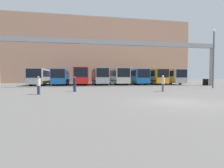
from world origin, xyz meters
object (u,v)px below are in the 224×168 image
at_px(bus_slot_5, 135,76).
at_px(bus_slot_4, 118,75).
at_px(pedestrian_near_left, 39,85).
at_px(tire_stack, 206,82).
at_px(pedestrian_mid_right, 75,84).
at_px(bus_slot_1, 62,76).
at_px(pedestrian_near_center, 163,83).
at_px(bus_slot_6, 150,76).
at_px(bus_slot_7, 168,76).
at_px(lamp_post, 213,56).
at_px(bus_slot_0, 41,76).
at_px(bus_slot_2, 81,75).
at_px(bus_slot_3, 99,76).

bearing_deg(bus_slot_5, bus_slot_4, -173.89).
relative_size(pedestrian_near_left, tire_stack, 1.33).
xyz_separation_m(bus_slot_4, pedestrian_mid_right, (-8.27, -16.91, -1.02)).
relative_size(bus_slot_1, bus_slot_4, 1.23).
bearing_deg(tire_stack, pedestrian_near_left, -154.71).
xyz_separation_m(bus_slot_4, pedestrian_near_center, (0.85, -18.32, -0.96)).
distance_m(bus_slot_6, pedestrian_near_center, 20.58).
bearing_deg(bus_slot_1, bus_slot_4, -5.76).
xyz_separation_m(pedestrian_near_left, pedestrian_near_center, (12.13, 0.92, 0.06)).
bearing_deg(pedestrian_mid_right, bus_slot_4, 70.32).
distance_m(bus_slot_7, lamp_post, 14.45).
bearing_deg(pedestrian_near_center, bus_slot_6, 20.99).
relative_size(bus_slot_5, bus_slot_6, 0.89).
height_order(bus_slot_0, bus_slot_7, bus_slot_7).
xyz_separation_m(bus_slot_5, lamp_post, (6.61, -14.55, 2.61)).
xyz_separation_m(bus_slot_2, bus_slot_6, (15.15, 0.40, -0.09)).
height_order(bus_slot_0, bus_slot_4, bus_slot_4).
bearing_deg(bus_slot_2, bus_slot_3, 0.91).
height_order(bus_slot_0, bus_slot_2, bus_slot_2).
relative_size(bus_slot_4, bus_slot_6, 0.82).
bearing_deg(pedestrian_near_center, bus_slot_2, 63.97).
bearing_deg(pedestrian_near_left, bus_slot_0, -34.34).
bearing_deg(pedestrian_near_left, pedestrian_mid_right, -97.65).
distance_m(bus_slot_1, bus_slot_2, 3.82).
xyz_separation_m(bus_slot_1, pedestrian_mid_right, (3.09, -18.06, -0.87)).
distance_m(bus_slot_4, bus_slot_5, 3.81).
distance_m(bus_slot_3, lamp_post, 20.74).
height_order(bus_slot_3, pedestrian_near_center, bus_slot_3).
relative_size(bus_slot_3, pedestrian_near_center, 6.86).
bearing_deg(bus_slot_7, bus_slot_0, 178.61).
bearing_deg(bus_slot_1, bus_slot_5, -2.80).
xyz_separation_m(bus_slot_5, tire_stack, (11.40, -7.14, -1.17)).
distance_m(bus_slot_1, lamp_post, 26.73).
height_order(bus_slot_0, bus_slot_6, bus_slot_6).
xyz_separation_m(bus_slot_3, pedestrian_mid_right, (-4.48, -17.68, -1.01)).
height_order(bus_slot_6, bus_slot_7, bus_slot_6).
relative_size(bus_slot_1, lamp_post, 1.55).
height_order(bus_slot_6, pedestrian_mid_right, bus_slot_6).
xyz_separation_m(pedestrian_near_center, tire_stack, (14.34, 11.59, -0.30)).
relative_size(bus_slot_2, pedestrian_mid_right, 7.30).
bearing_deg(pedestrian_mid_right, bus_slot_5, 61.53).
height_order(bus_slot_7, tire_stack, bus_slot_7).
relative_size(bus_slot_2, pedestrian_near_center, 6.79).
xyz_separation_m(bus_slot_0, bus_slot_2, (7.58, 0.03, 0.15)).
relative_size(bus_slot_0, pedestrian_mid_right, 7.27).
xyz_separation_m(bus_slot_3, bus_slot_4, (3.79, -0.76, 0.01)).
bearing_deg(tire_stack, bus_slot_1, 163.46).
relative_size(bus_slot_0, bus_slot_4, 1.13).
bearing_deg(bus_slot_0, lamp_post, -30.12).
bearing_deg(bus_slot_3, bus_slot_2, -179.09).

